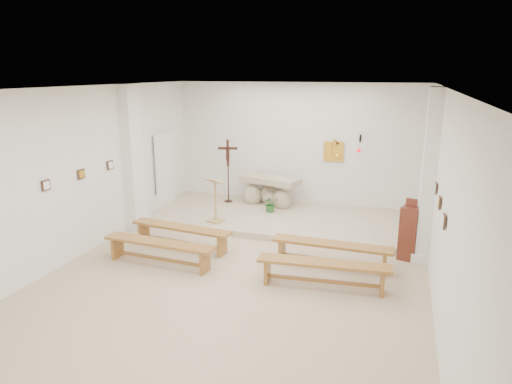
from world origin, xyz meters
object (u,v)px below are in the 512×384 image
(bench_left_second, at_px, (159,247))
(bench_left_front, at_px, (181,232))
(lectern, at_px, (215,200))
(bench_right_front, at_px, (332,249))
(crucifix_stand, at_px, (228,166))
(bench_right_second, at_px, (323,268))
(donation_pedestal, at_px, (409,233))
(altar, at_px, (269,193))

(bench_left_second, bearing_deg, bench_left_front, 93.61)
(lectern, relative_size, bench_left_second, 0.48)
(bench_right_front, bearing_deg, crucifix_stand, 138.23)
(bench_left_second, relative_size, bench_right_second, 1.00)
(lectern, bearing_deg, bench_left_front, -75.91)
(crucifix_stand, xyz_separation_m, donation_pedestal, (4.91, -2.40, -0.61))
(altar, relative_size, bench_right_front, 0.75)
(altar, relative_size, bench_left_second, 0.75)
(bench_right_front, height_order, bench_right_second, same)
(lectern, relative_size, bench_right_front, 0.48)
(lectern, distance_m, bench_left_front, 1.54)
(bench_right_front, distance_m, bench_left_second, 3.44)
(altar, bearing_deg, lectern, -99.56)
(altar, distance_m, bench_right_front, 4.08)
(lectern, xyz_separation_m, crucifix_stand, (-0.34, 1.78, 0.47))
(altar, xyz_separation_m, bench_right_second, (2.27, -4.35, -0.11))
(altar, height_order, bench_right_second, altar)
(crucifix_stand, distance_m, bench_left_second, 4.32)
(crucifix_stand, distance_m, bench_right_front, 4.83)
(crucifix_stand, xyz_separation_m, bench_left_front, (0.15, -3.28, -0.81))
(bench_left_second, distance_m, bench_right_second, 3.30)
(bench_right_front, bearing_deg, bench_left_second, -162.00)
(donation_pedestal, relative_size, bench_left_front, 0.54)
(altar, bearing_deg, bench_left_front, -92.39)
(donation_pedestal, relative_size, bench_right_second, 0.54)
(donation_pedestal, xyz_separation_m, bench_right_front, (-1.45, -0.88, -0.20))
(crucifix_stand, distance_m, bench_right_second, 5.53)
(altar, xyz_separation_m, donation_pedestal, (3.72, -2.51, 0.09))
(bench_left_second, xyz_separation_m, bench_right_second, (3.30, 0.00, 0.00))
(lectern, xyz_separation_m, bench_right_front, (3.12, -1.49, -0.34))
(crucifix_stand, height_order, bench_left_front, crucifix_stand)
(altar, distance_m, bench_left_front, 3.54)
(bench_left_front, height_order, bench_left_second, same)
(bench_left_front, bearing_deg, bench_left_second, -83.15)
(donation_pedestal, height_order, bench_right_front, donation_pedestal)
(donation_pedestal, distance_m, bench_right_front, 1.71)
(donation_pedestal, xyz_separation_m, bench_left_front, (-4.75, -0.88, -0.20))
(bench_left_front, xyz_separation_m, bench_right_front, (3.30, -0.00, 0.00))
(donation_pedestal, bearing_deg, crucifix_stand, 169.62)
(bench_right_front, bearing_deg, lectern, 156.10)
(bench_right_front, distance_m, bench_right_second, 0.97)
(donation_pedestal, height_order, bench_right_second, donation_pedestal)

